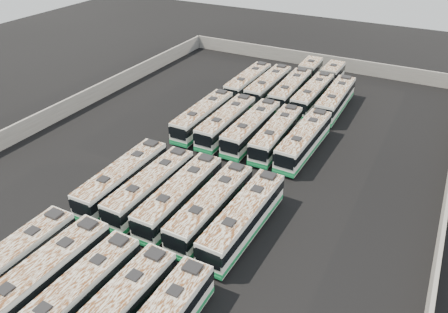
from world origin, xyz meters
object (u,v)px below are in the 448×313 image
bus_midfront_far_right (243,218)px  bus_back_center (297,83)px  bus_midfront_right (211,207)px  bus_midback_right (276,134)px  bus_midback_center (251,128)px  bus_front_left (42,279)px  bus_back_far_left (248,83)px  bus_midfront_far_left (123,178)px  bus_midfront_left (151,187)px  bus_midback_left (226,122)px  bus_back_far_right (335,99)px  bus_midback_far_left (203,116)px  bus_front_far_left (10,264)px  bus_front_center (76,297)px  bus_midfront_center (180,196)px  bus_back_right (319,87)px  bus_midback_far_right (304,140)px  bus_back_left (268,86)px

bus_midfront_far_right → bus_back_center: bus_midfront_far_right is taller
bus_midfront_right → bus_midback_right: 14.95m
bus_midback_right → bus_midback_center: bearing=178.5°
bus_front_left → bus_back_far_left: bus_front_left is taller
bus_midfront_far_left → bus_midfront_left: bearing=0.9°
bus_midback_left → bus_back_far_right: (9.49, 12.45, 0.02)m
bus_front_left → bus_midback_far_left: bearing=98.0°
bus_front_far_left → bus_back_far_left: 40.20m
bus_back_far_right → bus_midback_right: bearing=-105.0°
bus_midback_left → bus_midfront_left: bearing=-90.3°
bus_front_left → bus_midback_center: (3.24, 27.60, -0.02)m
bus_midfront_far_left → bus_midfront_left: bus_midfront_far_left is taller
bus_back_center → bus_back_far_right: bus_back_far_right is taller
bus_midfront_far_left → bus_midback_center: (6.32, 15.07, -0.00)m
bus_front_left → bus_midback_left: size_ratio=1.02×
bus_midfront_left → bus_midback_center: bearing=78.4°
bus_front_center → bus_midfront_far_left: bus_midfront_far_left is taller
bus_midfront_center → bus_midback_left: bearing=101.6°
bus_front_left → bus_midback_right: (6.32, 27.59, -0.05)m
bus_midfront_left → bus_back_far_left: bearing=96.9°
bus_front_center → bus_back_center: 43.20m
bus_midback_center → bus_front_center: bearing=-90.1°
bus_front_far_left → bus_midfront_right: (9.57, 12.70, 0.04)m
bus_front_far_left → bus_midfront_center: bearing=63.4°
bus_midback_right → bus_back_right: bearing=88.3°
bus_midfront_far_right → bus_midback_center: (-6.27, 15.08, -0.03)m
bus_midback_right → bus_back_right: 15.56m
bus_midback_center → bus_midback_far_right: 6.27m
bus_front_far_left → bus_midback_far_right: 30.43m
bus_midback_center → bus_midback_right: (3.08, -0.01, -0.03)m
bus_midback_far_right → bus_front_center: bearing=-101.5°
bus_front_center → bus_midfront_far_left: size_ratio=0.97×
bus_front_left → bus_back_center: bus_front_left is taller
bus_front_center → bus_midback_far_left: bus_midback_far_left is taller
bus_midfront_right → bus_back_center: bearing=96.7°
bus_front_center → bus_midfront_right: bearing=77.0°
bus_midfront_right → bus_midback_center: (-3.15, 14.95, 0.00)m
bus_front_left → bus_front_center: 3.17m
bus_front_center → bus_midfront_right: bus_midfront_right is taller
bus_midfront_far_left → bus_back_far_right: bearing=64.5°
bus_midback_left → bus_back_left: bearing=89.6°
bus_front_center → bus_midback_far_right: 28.34m
bus_midfront_center → bus_back_center: bearing=89.7°
bus_midfront_right → bus_midfront_far_right: (3.12, -0.13, 0.03)m
bus_midfront_left → bus_midfront_right: (6.32, 0.02, 0.03)m
bus_midback_far_right → bus_back_far_right: bearing=91.4°
bus_front_center → bus_midfront_far_left: (-6.25, 12.55, 0.05)m
bus_midback_right → bus_back_far_right: bearing=74.2°
bus_midfront_left → bus_midback_left: 14.94m
bus_midback_right → bus_back_far_left: bus_midback_right is taller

